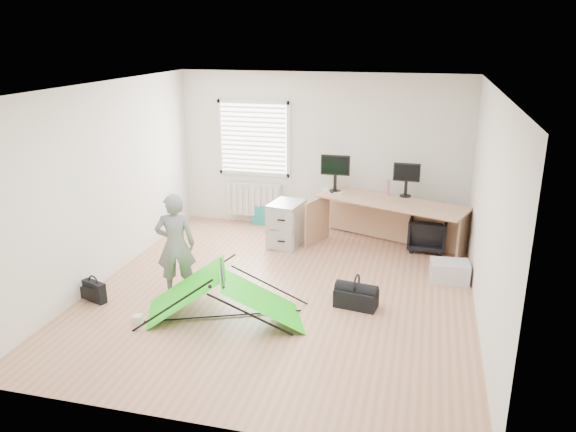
% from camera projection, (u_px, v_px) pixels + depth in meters
% --- Properties ---
extents(ground, '(5.50, 5.50, 0.00)m').
position_uv_depth(ground, '(281.00, 292.00, 7.52)').
color(ground, '#AD795C').
rests_on(ground, ground).
extents(back_wall, '(5.00, 0.02, 2.70)m').
position_uv_depth(back_wall, '(321.00, 153.00, 9.63)').
color(back_wall, silver).
rests_on(back_wall, ground).
extents(window, '(1.20, 0.06, 1.20)m').
position_uv_depth(window, '(254.00, 138.00, 9.81)').
color(window, silver).
rests_on(window, back_wall).
extents(radiator, '(1.00, 0.12, 0.60)m').
position_uv_depth(radiator, '(254.00, 199.00, 10.12)').
color(radiator, silver).
rests_on(radiator, back_wall).
extents(desk, '(2.47, 1.52, 0.80)m').
position_uv_depth(desk, '(389.00, 225.00, 8.90)').
color(desk, tan).
rests_on(desk, ground).
extents(filing_cabinet, '(0.56, 0.69, 0.73)m').
position_uv_depth(filing_cabinet, '(286.00, 224.00, 9.07)').
color(filing_cabinet, '#A3A6A8').
rests_on(filing_cabinet, ground).
extents(monitor_left, '(0.48, 0.11, 0.46)m').
position_uv_depth(monitor_left, '(335.00, 178.00, 9.21)').
color(monitor_left, black).
rests_on(monitor_left, desk).
extents(monitor_right, '(0.42, 0.11, 0.40)m').
position_uv_depth(monitor_right, '(406.00, 184.00, 8.96)').
color(monitor_right, black).
rests_on(monitor_right, desk).
extents(keyboard, '(0.42, 0.27, 0.02)m').
position_uv_depth(keyboard, '(332.00, 191.00, 9.28)').
color(keyboard, beige).
rests_on(keyboard, desk).
extents(thermos, '(0.09, 0.09, 0.25)m').
position_uv_depth(thermos, '(387.00, 188.00, 9.06)').
color(thermos, '#B0627D').
rests_on(thermos, desk).
extents(office_chair, '(0.62, 0.63, 0.54)m').
position_uv_depth(office_chair, '(428.00, 234.00, 8.91)').
color(office_chair, black).
rests_on(office_chair, ground).
extents(person, '(0.59, 0.49, 1.39)m').
position_uv_depth(person, '(176.00, 245.00, 7.26)').
color(person, slate).
rests_on(person, ground).
extents(kite, '(2.09, 1.51, 0.59)m').
position_uv_depth(kite, '(223.00, 295.00, 6.77)').
color(kite, '#1EDA14').
rests_on(kite, ground).
extents(storage_crate, '(0.55, 0.41, 0.29)m').
position_uv_depth(storage_crate, '(449.00, 271.00, 7.81)').
color(storage_crate, '#B6BABF').
rests_on(storage_crate, ground).
extents(tote_bag, '(0.31, 0.17, 0.35)m').
position_uv_depth(tote_bag, '(260.00, 215.00, 10.14)').
color(tote_bag, teal).
rests_on(tote_bag, ground).
extents(laptop_bag, '(0.37, 0.23, 0.27)m').
position_uv_depth(laptop_bag, '(94.00, 291.00, 7.24)').
color(laptop_bag, black).
rests_on(laptop_bag, ground).
extents(white_box, '(0.13, 0.13, 0.10)m').
position_uv_depth(white_box, '(138.00, 319.00, 6.70)').
color(white_box, silver).
rests_on(white_box, ground).
extents(duffel_bag, '(0.56, 0.35, 0.23)m').
position_uv_depth(duffel_bag, '(356.00, 298.00, 7.09)').
color(duffel_bag, black).
rests_on(duffel_bag, ground).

